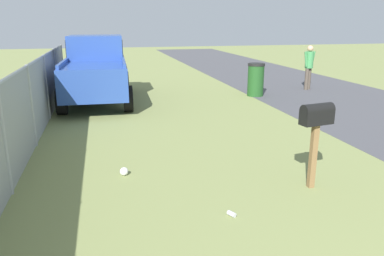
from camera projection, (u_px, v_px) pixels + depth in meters
name	position (u px, v px, depth m)	size (l,w,h in m)	color
mailbox	(316.00, 121.00, 5.62)	(0.28, 0.54, 1.35)	brown
pickup_truck	(96.00, 67.00, 12.11)	(4.99, 2.24, 2.09)	#284793
trash_bin	(256.00, 80.00, 13.05)	(0.59, 0.59, 1.14)	#1E4C1E
pedestrian	(309.00, 64.00, 14.16)	(0.30, 0.54, 1.67)	#4C4238
fence_section	(31.00, 103.00, 7.63)	(14.22, 0.07, 1.70)	#9EA3A8
litter_bag_near_hydrant	(124.00, 171.00, 6.34)	(0.14, 0.14, 0.14)	silver
litter_can_midfield_b	(232.00, 214.00, 5.02)	(0.07, 0.07, 0.12)	silver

